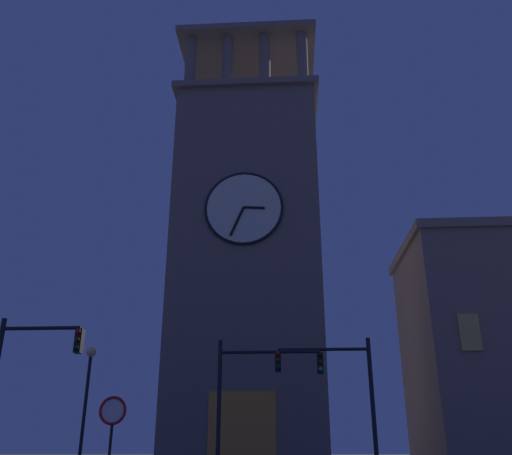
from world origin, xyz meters
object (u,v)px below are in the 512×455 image
object	(u,v)px
clocktower	(248,265)
street_lamp	(87,388)
traffic_signal_far	(22,376)
no_horn_sign	(112,419)
traffic_signal_mid	(255,388)
traffic_signal_near	(339,387)

from	to	relation	value
clocktower	street_lamp	distance (m)	12.22
traffic_signal_far	street_lamp	bearing A→B (deg)	-87.47
no_horn_sign	street_lamp	bearing A→B (deg)	-64.80
clocktower	traffic_signal_mid	bearing A→B (deg)	95.80
traffic_signal_near	traffic_signal_mid	xyz separation A→B (m)	(3.03, 0.09, -0.02)
no_horn_sign	traffic_signal_near	bearing A→B (deg)	-143.85
clocktower	traffic_signal_mid	world-z (taller)	clocktower
traffic_signal_far	street_lamp	distance (m)	6.56
traffic_signal_far	street_lamp	size ratio (longest dim) A/B	0.97
traffic_signal_near	street_lamp	distance (m)	10.67
clocktower	no_horn_sign	distance (m)	17.69
traffic_signal_near	no_horn_sign	size ratio (longest dim) A/B	1.85
traffic_signal_mid	no_horn_sign	size ratio (longest dim) A/B	1.84
clocktower	street_lamp	world-z (taller)	clocktower
clocktower	no_horn_sign	size ratio (longest dim) A/B	9.86
clocktower	no_horn_sign	world-z (taller)	clocktower
traffic_signal_near	traffic_signal_mid	bearing A→B (deg)	1.79
traffic_signal_far	no_horn_sign	distance (m)	3.73
clocktower	traffic_signal_mid	distance (m)	12.85
street_lamp	traffic_signal_far	bearing A→B (deg)	92.53
traffic_signal_near	street_lamp	bearing A→B (deg)	-14.95
traffic_signal_mid	no_horn_sign	world-z (taller)	traffic_signal_mid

